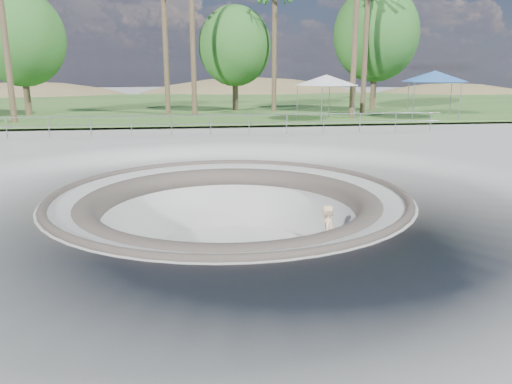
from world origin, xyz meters
TOP-DOWN VIEW (x-y plane):
  - ground at (0.00, 0.00)m, footprint 180.00×180.00m
  - skate_bowl at (0.00, 0.00)m, footprint 14.00×14.00m
  - grass_strip at (0.00, 34.00)m, footprint 180.00×36.00m
  - distant_hills at (3.78, 57.17)m, footprint 103.20×45.00m
  - safety_railing at (0.00, 12.00)m, footprint 25.00×0.06m
  - skateboard at (2.58, -1.35)m, footprint 0.86×0.25m
  - skater at (2.58, -1.35)m, footprint 0.65×0.76m
  - canopy_white at (7.72, 18.00)m, footprint 5.20×5.20m
  - canopy_blue at (15.23, 18.35)m, footprint 5.83×5.83m
  - bushy_tree_left at (-12.29, 23.39)m, footprint 5.91×5.37m
  - bushy_tree_mid at (2.56, 25.79)m, footprint 5.55×5.05m
  - bushy_tree_right at (13.21, 24.19)m, footprint 6.51×5.92m

SIDE VIEW (x-z plane):
  - distant_hills at x=3.78m, z-range -21.32..7.28m
  - skateboard at x=2.58m, z-range -1.87..-1.78m
  - skate_bowl at x=0.00m, z-range -3.88..0.22m
  - skater at x=2.58m, z-range -1.81..-0.04m
  - ground at x=0.00m, z-range 0.00..0.00m
  - grass_strip at x=0.00m, z-range 0.16..0.28m
  - safety_railing at x=0.00m, z-range 0.18..1.20m
  - canopy_white at x=7.72m, z-range 1.34..4.18m
  - canopy_blue at x=15.23m, z-range 1.44..4.52m
  - bushy_tree_mid at x=2.56m, z-range 1.13..9.15m
  - bushy_tree_left at x=-12.29m, z-range 1.20..9.72m
  - bushy_tree_right at x=13.21m, z-range 1.30..10.70m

